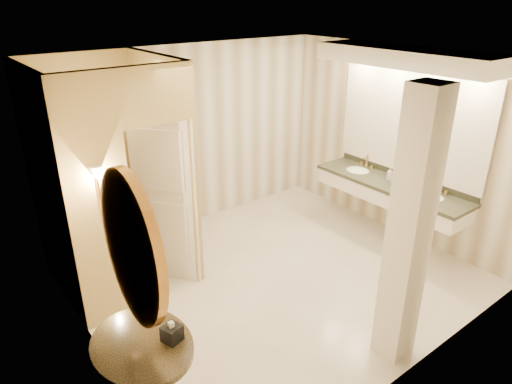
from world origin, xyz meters
The scene contains 16 objects.
floor centered at (0.00, 0.00, 0.00)m, with size 4.50×4.50×0.00m, color white.
ceiling centered at (0.00, 0.00, 2.70)m, with size 4.50×4.50×0.00m, color white.
wall_back centered at (0.00, 2.00, 1.35)m, with size 4.50×0.02×2.70m, color silver.
wall_front centered at (0.00, -2.00, 1.35)m, with size 4.50×0.02×2.70m, color silver.
wall_left centered at (-2.25, 0.00, 1.35)m, with size 0.02×4.00×2.70m, color silver.
wall_right centered at (2.25, 0.00, 1.35)m, with size 0.02×4.00×2.70m, color silver.
toilet_closet centered at (-1.13, 0.96, 1.39)m, with size 1.50×1.55×2.70m.
wall_sconce centered at (-1.93, 0.43, 1.73)m, with size 0.14×0.14×0.42m.
vanity centered at (1.98, -0.21, 1.63)m, with size 0.75×2.46×2.09m.
console_shelf centered at (-2.21, -1.04, 1.34)m, with size 0.93×0.93×1.92m.
pillar centered at (0.09, -1.73, 1.35)m, with size 0.30×0.30×2.70m, color white.
tissue_box centered at (-2.03, -1.15, 0.94)m, with size 0.13×0.13×0.13m, color black.
toilet centered at (-1.55, 1.61, 0.40)m, with size 0.45×0.78×0.80m, color white.
soap_bottle_a centered at (1.93, -0.23, 0.93)m, with size 0.05×0.05×0.12m, color beige.
soap_bottle_b centered at (1.86, -0.58, 0.93)m, with size 0.08×0.08×0.11m, color silver.
soap_bottle_c centered at (1.98, -0.15, 0.98)m, with size 0.08×0.08×0.20m, color #C6B28C.
Camera 1 is at (-3.21, -3.73, 3.34)m, focal length 32.00 mm.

